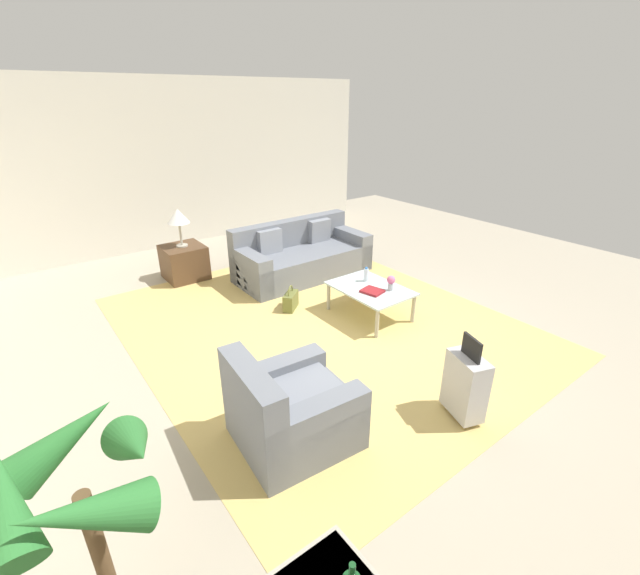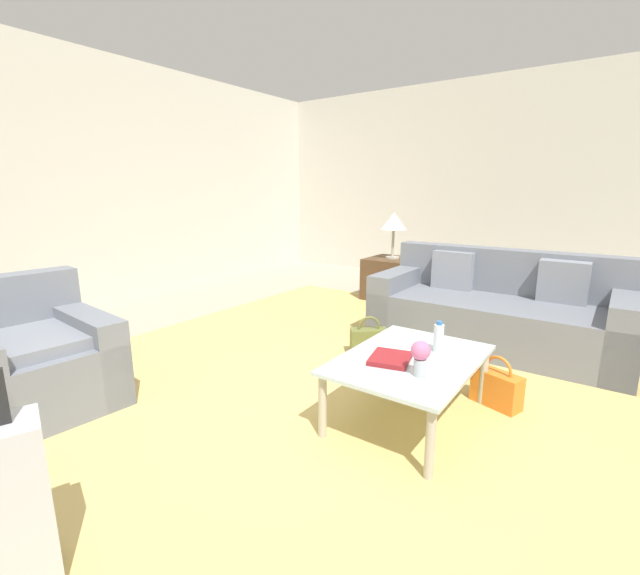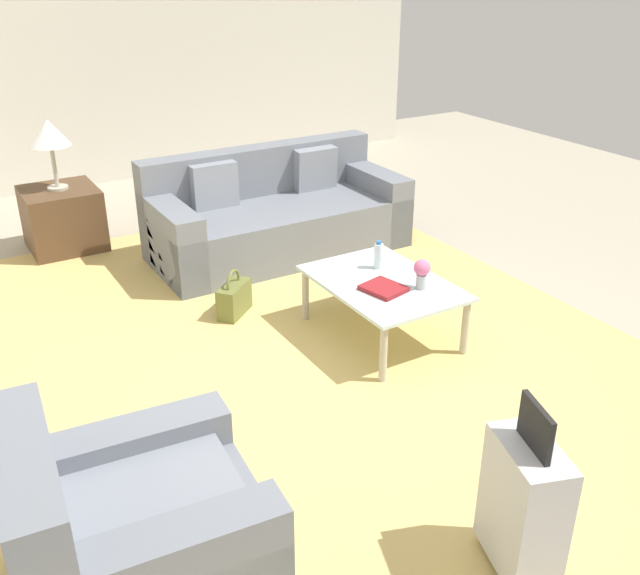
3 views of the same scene
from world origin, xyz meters
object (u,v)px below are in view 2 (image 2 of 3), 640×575
(side_table, at_px, (392,279))
(flower_vase, at_px, (420,355))
(coffee_table_book, at_px, (390,358))
(couch, at_px, (498,313))
(handbag_orange, at_px, (497,388))
(water_bottle, at_px, (439,338))
(handbag_olive, at_px, (369,341))
(coffee_table, at_px, (410,365))
(table_lamp, at_px, (394,222))
(armchair, at_px, (31,363))

(side_table, bearing_deg, flower_vase, -151.35)
(coffee_table_book, height_order, flower_vase, flower_vase)
(couch, relative_size, handbag_orange, 6.16)
(couch, distance_m, flower_vase, 2.03)
(couch, xyz_separation_m, side_table, (1.00, 1.60, -0.03))
(coffee_table_book, bearing_deg, water_bottle, -42.68)
(flower_vase, height_order, handbag_olive, flower_vase)
(coffee_table, height_order, table_lamp, table_lamp)
(couch, distance_m, handbag_olive, 1.30)
(armchair, bearing_deg, handbag_olive, -34.06)
(armchair, height_order, water_bottle, armchair)
(flower_vase, bearing_deg, table_lamp, 28.65)
(armchair, bearing_deg, coffee_table_book, -60.67)
(table_lamp, bearing_deg, coffee_table_book, -154.07)
(couch, distance_m, coffee_table, 1.80)
(armchair, height_order, flower_vase, armchair)
(side_table, height_order, handbag_olive, side_table)
(coffee_table_book, distance_m, table_lamp, 3.30)
(coffee_table, distance_m, flower_vase, 0.32)
(armchair, height_order, coffee_table_book, armchair)
(side_table, bearing_deg, table_lamp, 0.00)
(coffee_table_book, height_order, table_lamp, table_lamp)
(handbag_olive, height_order, handbag_orange, same)
(water_bottle, height_order, handbag_olive, water_bottle)
(handbag_olive, distance_m, handbag_orange, 1.20)
(coffee_table_book, relative_size, side_table, 0.42)
(couch, distance_m, side_table, 1.89)
(coffee_table, relative_size, water_bottle, 5.23)
(water_bottle, distance_m, handbag_orange, 0.58)
(handbag_orange, bearing_deg, armchair, 124.86)
(couch, bearing_deg, side_table, 57.93)
(side_table, bearing_deg, couch, -122.07)
(side_table, distance_m, handbag_olive, 2.13)
(table_lamp, xyz_separation_m, handbag_olive, (-1.98, -0.76, -0.90))
(side_table, height_order, handbag_orange, side_table)
(coffee_table_book, bearing_deg, handbag_orange, -51.63)
(water_bottle, bearing_deg, table_lamp, 31.61)
(handbag_orange, bearing_deg, table_lamp, 39.87)
(couch, distance_m, handbag_orange, 1.34)
(armchair, height_order, handbag_orange, armchair)
(armchair, bearing_deg, flower_vase, -65.16)
(handbag_olive, relative_size, handbag_orange, 1.00)
(coffee_table_book, distance_m, handbag_olive, 1.19)
(armchair, distance_m, flower_vase, 2.57)
(water_bottle, bearing_deg, side_table, 31.61)
(couch, height_order, flower_vase, couch)
(coffee_table, height_order, handbag_orange, coffee_table)
(couch, relative_size, armchair, 2.17)
(handbag_olive, bearing_deg, table_lamp, 20.89)
(handbag_olive, bearing_deg, water_bottle, -126.18)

